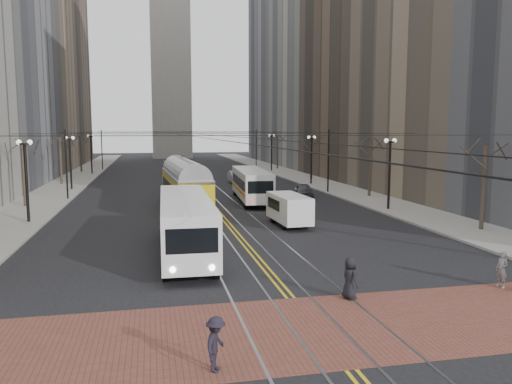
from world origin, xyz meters
name	(u,v)px	position (x,y,z in m)	size (l,w,h in m)	color
ground	(284,291)	(0.00, 0.00, 0.00)	(260.00, 260.00, 0.00)	black
sidewalk_left	(69,183)	(-15.00, 45.00, 0.07)	(5.00, 140.00, 0.15)	gray
sidewalk_right	(304,178)	(15.00, 45.00, 0.07)	(5.00, 140.00, 0.15)	gray
crosswalk_band	(316,328)	(0.00, -4.00, 0.01)	(25.00, 6.00, 0.01)	brown
streetcar_rails	(192,181)	(0.00, 45.00, 0.00)	(4.80, 130.00, 0.02)	gray
centre_lines	(192,181)	(0.00, 45.00, 0.01)	(0.42, 130.00, 0.01)	gold
building_left_far	(40,60)	(-25.50, 86.00, 20.00)	(16.00, 20.00, 40.00)	brown
building_right_mid	(376,53)	(25.50, 46.00, 17.00)	(16.00, 20.00, 34.00)	brown
building_right_midfar	(338,18)	(27.50, 66.00, 26.00)	(20.00, 20.00, 52.00)	#9A9991
building_right_far	(294,67)	(25.50, 86.00, 20.00)	(16.00, 20.00, 40.00)	slate
clock_tower	(169,2)	(0.00, 102.00, 35.96)	(12.00, 12.00, 66.00)	#B2AFA5
lamp_posts	(206,169)	(0.00, 28.75, 2.80)	(27.60, 57.20, 5.60)	black
street_trees	(199,165)	(0.00, 35.25, 2.80)	(31.68, 53.28, 5.60)	#382D23
trolley_wires	(200,156)	(0.00, 34.83, 3.77)	(25.96, 120.00, 6.60)	black
transit_bus	(185,226)	(-3.50, 7.07, 1.51)	(2.52, 12.08, 3.02)	silver
streetcar	(185,190)	(-2.50, 21.96, 1.62)	(2.55, 13.75, 3.24)	yellow
rear_bus	(251,186)	(3.80, 25.47, 1.46)	(2.44, 11.21, 2.93)	silver
cargo_van	(289,210)	(4.00, 13.45, 1.07)	(1.86, 4.83, 2.14)	white
sedan_grey	(304,191)	(9.40, 27.20, 0.67)	(1.59, 3.94, 1.34)	#45474E
sedan_silver	(237,177)	(5.14, 41.16, 0.77)	(1.63, 4.66, 1.54)	#ACADB4
pedestrian_a	(350,278)	(2.22, -1.50, 0.82)	(0.79, 0.52, 1.62)	black
pedestrian_b	(502,269)	(8.97, -1.50, 0.78)	(0.56, 0.37, 1.53)	gray
pedestrian_d	(216,344)	(-3.63, -6.27, 0.78)	(0.99, 0.57, 1.53)	black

